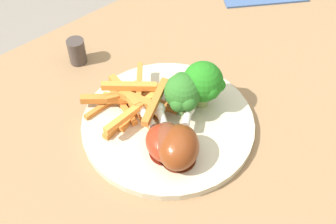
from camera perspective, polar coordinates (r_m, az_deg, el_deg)
The scene contains 9 objects.
dining_table at distance 0.76m, azimuth 1.68°, elevation -7.53°, with size 1.09×0.67×0.70m.
dinner_plate at distance 0.66m, azimuth 0.00°, elevation -1.50°, with size 0.26×0.26×0.01m, color beige.
broccoli_floret_front at distance 0.65m, azimuth 4.72°, elevation 3.88°, with size 0.06×0.06×0.08m.
broccoli_floret_middle at distance 0.64m, azimuth 2.03°, elevation 2.43°, with size 0.07×0.06×0.07m.
carrot_fries_pile at distance 0.66m, azimuth -4.44°, elevation 1.30°, with size 0.13×0.13×0.04m.
chicken_drumstick_near at distance 0.60m, azimuth 1.46°, elevation -4.34°, with size 0.11×0.10×0.05m.
chicken_drumstick_far at distance 0.60m, azimuth 0.33°, elevation -4.10°, with size 0.08×0.12×0.05m.
chicken_drumstick_extra at distance 0.61m, azimuth -0.52°, elevation -3.77°, with size 0.07×0.12×0.04m.
pepper_shaker at distance 0.77m, azimuth -11.73°, elevation 7.70°, with size 0.03×0.03×0.05m, color #423833.
Camera 1 is at (-0.29, -0.31, 1.21)m, focal length 47.04 mm.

